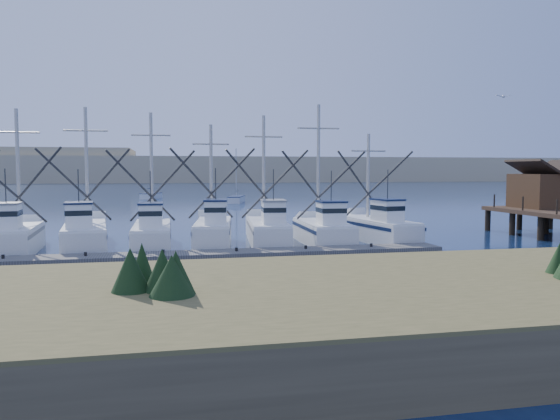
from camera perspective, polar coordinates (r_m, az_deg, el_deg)
name	(u,v)px	position (r m, az deg, el deg)	size (l,w,h in m)	color
ground	(317,273)	(26.15, 3.88, -6.64)	(500.00, 500.00, 0.00)	#0D1B3B
shore_bank	(128,325)	(15.32, -15.57, -11.55)	(40.00, 10.00, 1.60)	#4C422D
floating_dock	(182,256)	(30.35, -10.21, -4.79)	(30.06, 2.00, 0.40)	slate
dune_ridge	(183,170)	(234.82, -10.12, 4.18)	(360.00, 60.00, 10.00)	tan
trawler_fleet	(185,233)	(35.14, -9.87, -2.33)	(29.51, 8.68, 9.33)	white
sailboat_near	(237,199)	(82.11, -4.56, 1.12)	(3.38, 6.60, 8.10)	white
sailboat_far	(151,196)	(95.18, -13.33, 1.45)	(3.72, 5.39, 8.10)	white
flying_gull	(504,96)	(36.18, 22.33, 10.94)	(1.01, 0.18, 0.18)	white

